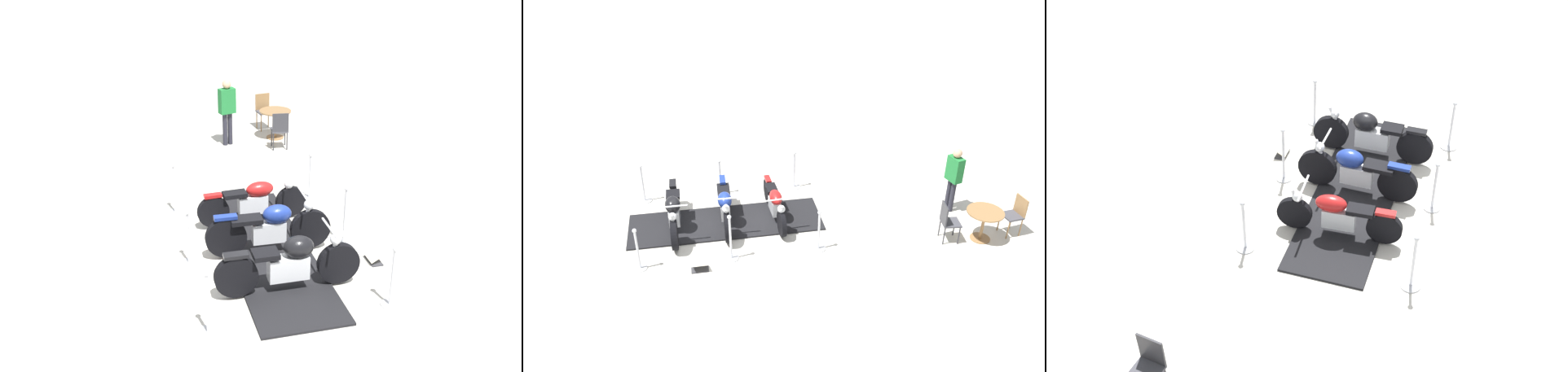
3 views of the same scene
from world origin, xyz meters
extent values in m
plane|color=beige|center=(0.00, 0.00, 0.00)|extent=(80.00, 80.00, 0.00)
cube|color=black|center=(0.00, 0.00, 0.02)|extent=(4.29, 4.17, 0.04)
cylinder|color=black|center=(-1.43, 0.22, 0.38)|extent=(0.57, 0.59, 0.68)
cylinder|color=black|center=(-0.29, 1.41, 0.38)|extent=(0.57, 0.59, 0.68)
cube|color=silver|center=(-0.86, 0.81, 0.42)|extent=(0.62, 0.63, 0.39)
ellipsoid|color=black|center=(-0.97, 0.70, 0.77)|extent=(0.59, 0.59, 0.35)
cube|color=black|center=(-0.61, 1.08, 0.71)|extent=(0.51, 0.51, 0.08)
cube|color=black|center=(-0.29, 1.41, 0.75)|extent=(0.38, 0.38, 0.06)
cylinder|color=silver|center=(-1.37, 0.28, 0.67)|extent=(0.27, 0.28, 0.58)
cylinder|color=silver|center=(-1.31, 0.34, 1.02)|extent=(0.52, 0.50, 0.04)
sphere|color=silver|center=(-1.38, 0.27, 0.82)|extent=(0.18, 0.18, 0.18)
cylinder|color=black|center=(-0.52, -0.53, 0.40)|extent=(0.59, 0.59, 0.71)
cylinder|color=black|center=(0.52, 0.53, 0.40)|extent=(0.59, 0.59, 0.71)
cube|color=silver|center=(0.00, 0.00, 0.42)|extent=(0.56, 0.56, 0.37)
ellipsoid|color=navy|center=(-0.10, -0.10, 0.75)|extent=(0.59, 0.59, 0.33)
cube|color=black|center=(0.28, 0.28, 0.70)|extent=(0.59, 0.59, 0.08)
cube|color=navy|center=(0.52, 0.53, 0.78)|extent=(0.38, 0.38, 0.06)
cylinder|color=silver|center=(-0.48, -0.48, 0.70)|extent=(0.24, 0.24, 0.61)
cylinder|color=silver|center=(-0.43, -0.43, 1.06)|extent=(0.49, 0.49, 0.04)
sphere|color=silver|center=(-0.50, -0.50, 0.86)|extent=(0.18, 0.18, 0.18)
cylinder|color=black|center=(0.36, -1.40, 0.34)|extent=(0.47, 0.53, 0.60)
cylinder|color=black|center=(1.36, -0.23, 0.34)|extent=(0.47, 0.53, 0.60)
cube|color=silver|center=(0.86, -0.81, 0.39)|extent=(0.51, 0.55, 0.36)
ellipsoid|color=#AD1919|center=(0.77, -0.92, 0.69)|extent=(0.56, 0.59, 0.29)
cube|color=black|center=(1.09, -0.55, 0.64)|extent=(0.48, 0.51, 0.08)
cube|color=#AD1919|center=(1.36, -0.23, 0.67)|extent=(0.31, 0.34, 0.06)
cylinder|color=silver|center=(0.41, -1.34, 0.60)|extent=(0.24, 0.27, 0.51)
cylinder|color=silver|center=(0.46, -1.28, 0.91)|extent=(0.54, 0.47, 0.04)
sphere|color=silver|center=(0.40, -1.36, 0.71)|extent=(0.18, 0.18, 0.18)
cylinder|color=silver|center=(-0.95, -1.01, 0.01)|extent=(0.31, 0.31, 0.03)
cylinder|color=silver|center=(-0.95, -1.01, 0.54)|extent=(0.05, 0.05, 1.02)
sphere|color=silver|center=(-0.95, -1.01, 1.09)|extent=(0.09, 0.09, 0.09)
cylinder|color=silver|center=(-2.36, 0.33, 0.01)|extent=(0.28, 0.28, 0.03)
cylinder|color=silver|center=(-2.36, 0.33, 0.49)|extent=(0.05, 0.05, 0.92)
sphere|color=silver|center=(-2.36, 0.33, 0.98)|extent=(0.09, 0.09, 0.09)
cylinder|color=silver|center=(0.95, 1.01, 0.01)|extent=(0.30, 0.30, 0.03)
cylinder|color=silver|center=(0.95, 1.01, 0.48)|extent=(0.05, 0.05, 0.90)
sphere|color=silver|center=(0.95, 1.01, 0.96)|extent=(0.09, 0.09, 0.09)
cylinder|color=silver|center=(-0.46, 2.34, 0.01)|extent=(0.34, 0.34, 0.03)
cylinder|color=silver|center=(-0.46, 2.34, 0.49)|extent=(0.05, 0.05, 0.94)
sphere|color=silver|center=(-0.46, 2.34, 1.00)|extent=(0.09, 0.09, 0.09)
cylinder|color=silver|center=(0.46, -2.34, 0.01)|extent=(0.32, 0.32, 0.03)
cylinder|color=silver|center=(0.46, -2.34, 0.48)|extent=(0.05, 0.05, 0.91)
sphere|color=silver|center=(0.46, -2.34, 0.97)|extent=(0.09, 0.09, 0.09)
cylinder|color=silver|center=(2.36, -0.33, 0.01)|extent=(0.33, 0.33, 0.03)
cylinder|color=silver|center=(2.36, -0.33, 0.50)|extent=(0.05, 0.05, 0.95)
sphere|color=silver|center=(2.36, -0.33, 1.01)|extent=(0.09, 0.09, 0.09)
cube|color=#333338|center=(-1.65, -0.73, 0.01)|extent=(0.41, 0.40, 0.02)
cube|color=beige|center=(-1.65, -0.73, 0.14)|extent=(0.41, 0.40, 0.15)
cylinder|color=olive|center=(2.98, -5.12, 0.01)|extent=(0.45, 0.45, 0.02)
cylinder|color=olive|center=(2.98, -5.12, 0.37)|extent=(0.07, 0.07, 0.69)
cylinder|color=olive|center=(2.98, -5.12, 0.73)|extent=(0.82, 0.82, 0.03)
cylinder|color=olive|center=(3.35, -5.60, 0.23)|extent=(0.03, 0.03, 0.47)
cylinder|color=olive|center=(3.55, -5.33, 0.23)|extent=(0.03, 0.03, 0.47)
cylinder|color=olive|center=(3.62, -5.81, 0.23)|extent=(0.03, 0.03, 0.47)
cylinder|color=olive|center=(3.82, -5.53, 0.23)|extent=(0.03, 0.03, 0.47)
cube|color=#3F3F47|center=(3.58, -5.57, 0.49)|extent=(0.56, 0.56, 0.04)
cube|color=olive|center=(3.73, -5.68, 0.73)|extent=(0.26, 0.34, 0.44)
cylinder|color=#2D2D33|center=(2.75, -4.56, 0.23)|extent=(0.03, 0.03, 0.45)
cylinder|color=#2D2D33|center=(2.48, -4.78, 0.23)|extent=(0.03, 0.03, 0.45)
cylinder|color=#2D2D33|center=(2.53, -4.30, 0.23)|extent=(0.03, 0.03, 0.45)
cylinder|color=#2D2D33|center=(2.27, -4.52, 0.23)|extent=(0.03, 0.03, 0.45)
cube|color=#3F3F47|center=(2.51, -4.54, 0.47)|extent=(0.56, 0.56, 0.04)
cube|color=#2D2D33|center=(2.39, -4.40, 0.72)|extent=(0.33, 0.28, 0.46)
cylinder|color=#23232D|center=(3.71, -4.11, 0.42)|extent=(0.12, 0.12, 0.83)
cylinder|color=#23232D|center=(3.77, -3.99, 0.42)|extent=(0.12, 0.12, 0.83)
cube|color=#1E7233|center=(3.74, -4.05, 1.15)|extent=(0.39, 0.46, 0.63)
sphere|color=tan|center=(3.74, -4.05, 1.57)|extent=(0.22, 0.22, 0.22)
camera|label=1|loc=(-4.85, 7.85, 5.47)|focal=42.13mm
camera|label=2|loc=(-7.96, -7.57, 7.43)|focal=37.86mm
camera|label=3|loc=(8.36, -5.01, 8.11)|focal=47.88mm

